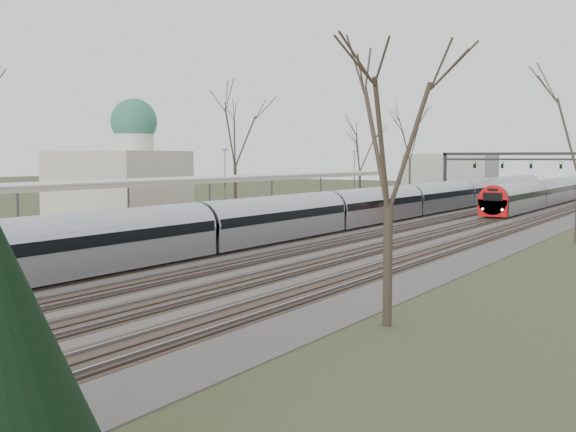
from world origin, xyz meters
name	(u,v)px	position (x,y,z in m)	size (l,w,h in m)	color
track_bed	(440,218)	(0.26, 55.00, 0.06)	(24.00, 160.00, 0.22)	#474442
platform	(239,224)	(-9.05, 37.50, 0.50)	(3.50, 69.00, 1.00)	#9E9B93
canopy	(200,180)	(-9.05, 32.99, 3.93)	(4.10, 50.00, 3.11)	slate
dome_building	(120,178)	(-21.71, 38.00, 3.72)	(10.00, 8.00, 10.30)	beige
signal_gantry	(526,162)	(0.29, 84.99, 4.91)	(21.00, 0.59, 6.08)	black
tree_west_far	(235,129)	(-17.00, 48.00, 8.02)	(5.50, 5.50, 11.33)	#2D231C
tree_east_near	(389,123)	(13.00, 15.00, 6.55)	(4.50, 4.50, 9.27)	#2D231C
train_near	(408,202)	(-2.50, 54.43, 1.48)	(2.62, 90.21, 3.05)	#9B9DA4
train_far	(563,190)	(4.50, 86.28, 1.48)	(2.62, 60.21, 3.05)	#9B9DA4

